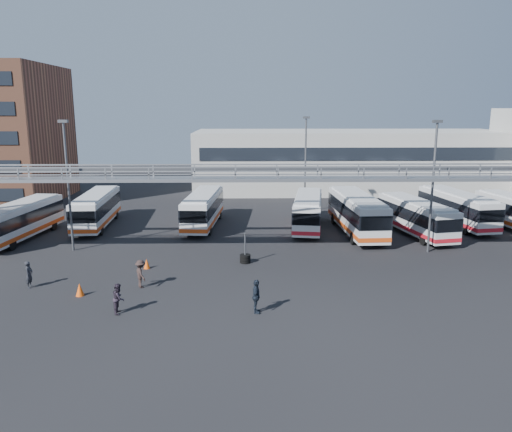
{
  "coord_description": "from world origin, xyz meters",
  "views": [
    {
      "loc": [
        -2.21,
        -30.39,
        11.11
      ],
      "look_at": [
        -1.52,
        6.0,
        3.17
      ],
      "focal_mm": 35.0,
      "sensor_mm": 36.0,
      "label": 1
    }
  ],
  "objects_px": {
    "pedestrian_a": "(29,274)",
    "tire_stack": "(245,258)",
    "pedestrian_c": "(141,274)",
    "cone_right": "(147,264)",
    "bus_1": "(97,208)",
    "bus_7": "(416,216)",
    "cone_left": "(80,289)",
    "bus_3": "(203,208)",
    "bus_0": "(21,219)",
    "pedestrian_b": "(119,298)",
    "bus_5": "(308,210)",
    "light_pole_mid": "(433,180)",
    "pedestrian_d": "(256,296)",
    "bus_8": "(457,207)",
    "bus_6": "(356,212)",
    "light_pole_left": "(68,179)",
    "light_pole_back": "(305,160)"
  },
  "relations": [
    {
      "from": "bus_3",
      "to": "cone_right",
      "type": "xyz_separation_m",
      "value": [
        -2.94,
        -12.74,
        -1.43
      ]
    },
    {
      "from": "light_pole_mid",
      "to": "cone_left",
      "type": "bearing_deg",
      "value": -160.0
    },
    {
      "from": "light_pole_back",
      "to": "pedestrian_c",
      "type": "xyz_separation_m",
      "value": [
        -12.88,
        -22.47,
        -4.83
      ]
    },
    {
      "from": "bus_7",
      "to": "pedestrian_d",
      "type": "xyz_separation_m",
      "value": [
        -14.47,
        -17.02,
        -0.77
      ]
    },
    {
      "from": "pedestrian_a",
      "to": "pedestrian_c",
      "type": "xyz_separation_m",
      "value": [
        7.01,
        -0.11,
        0.03
      ]
    },
    {
      "from": "bus_7",
      "to": "pedestrian_b",
      "type": "relative_size",
      "value": 6.22
    },
    {
      "from": "light_pole_back",
      "to": "bus_1",
      "type": "relative_size",
      "value": 0.95
    },
    {
      "from": "bus_1",
      "to": "bus_7",
      "type": "xyz_separation_m",
      "value": [
        29.2,
        -3.7,
        -0.05
      ]
    },
    {
      "from": "pedestrian_c",
      "to": "cone_right",
      "type": "distance_m",
      "value": 3.85
    },
    {
      "from": "light_pole_back",
      "to": "bus_0",
      "type": "relative_size",
      "value": 0.95
    },
    {
      "from": "bus_0",
      "to": "bus_7",
      "type": "distance_m",
      "value": 34.32
    },
    {
      "from": "bus_5",
      "to": "tire_stack",
      "type": "bearing_deg",
      "value": -110.32
    },
    {
      "from": "cone_right",
      "to": "bus_6",
      "type": "bearing_deg",
      "value": 29.95
    },
    {
      "from": "bus_7",
      "to": "cone_right",
      "type": "bearing_deg",
      "value": -168.63
    },
    {
      "from": "pedestrian_b",
      "to": "tire_stack",
      "type": "relative_size",
      "value": 0.76
    },
    {
      "from": "bus_0",
      "to": "pedestrian_a",
      "type": "height_order",
      "value": "bus_0"
    },
    {
      "from": "cone_right",
      "to": "cone_left",
      "type": "bearing_deg",
      "value": -120.27
    },
    {
      "from": "pedestrian_a",
      "to": "bus_5",
      "type": "bearing_deg",
      "value": -50.21
    },
    {
      "from": "light_pole_mid",
      "to": "bus_1",
      "type": "height_order",
      "value": "light_pole_mid"
    },
    {
      "from": "light_pole_back",
      "to": "pedestrian_d",
      "type": "bearing_deg",
      "value": -102.11
    },
    {
      "from": "light_pole_back",
      "to": "tire_stack",
      "type": "distance_m",
      "value": 19.37
    },
    {
      "from": "bus_0",
      "to": "pedestrian_b",
      "type": "bearing_deg",
      "value": -45.56
    },
    {
      "from": "light_pole_left",
      "to": "bus_3",
      "type": "bearing_deg",
      "value": 39.85
    },
    {
      "from": "light_pole_left",
      "to": "light_pole_back",
      "type": "bearing_deg",
      "value": 34.99
    },
    {
      "from": "bus_1",
      "to": "bus_5",
      "type": "distance_m",
      "value": 19.98
    },
    {
      "from": "pedestrian_c",
      "to": "bus_7",
      "type": "bearing_deg",
      "value": -89.88
    },
    {
      "from": "bus_5",
      "to": "bus_8",
      "type": "distance_m",
      "value": 14.36
    },
    {
      "from": "pedestrian_a",
      "to": "pedestrian_d",
      "type": "height_order",
      "value": "pedestrian_d"
    },
    {
      "from": "bus_1",
      "to": "bus_3",
      "type": "distance_m",
      "value": 10.1
    },
    {
      "from": "cone_left",
      "to": "cone_right",
      "type": "height_order",
      "value": "cone_left"
    },
    {
      "from": "pedestrian_a",
      "to": "tire_stack",
      "type": "distance_m",
      "value": 14.41
    },
    {
      "from": "light_pole_left",
      "to": "cone_left",
      "type": "bearing_deg",
      "value": -69.31
    },
    {
      "from": "light_pole_back",
      "to": "pedestrian_a",
      "type": "height_order",
      "value": "light_pole_back"
    },
    {
      "from": "cone_left",
      "to": "light_pole_left",
      "type": "bearing_deg",
      "value": 110.69
    },
    {
      "from": "bus_3",
      "to": "pedestrian_b",
      "type": "distance_m",
      "value": 20.75
    },
    {
      "from": "bus_3",
      "to": "bus_6",
      "type": "distance_m",
      "value": 14.28
    },
    {
      "from": "bus_5",
      "to": "cone_right",
      "type": "height_order",
      "value": "bus_5"
    },
    {
      "from": "bus_7",
      "to": "tire_stack",
      "type": "xyz_separation_m",
      "value": [
        -15.1,
        -7.92,
        -1.35
      ]
    },
    {
      "from": "light_pole_back",
      "to": "bus_5",
      "type": "height_order",
      "value": "light_pole_back"
    },
    {
      "from": "bus_0",
      "to": "pedestrian_c",
      "type": "distance_m",
      "value": 17.48
    },
    {
      "from": "bus_6",
      "to": "tire_stack",
      "type": "relative_size",
      "value": 5.23
    },
    {
      "from": "light_pole_left",
      "to": "cone_left",
      "type": "relative_size",
      "value": 12.9
    },
    {
      "from": "bus_0",
      "to": "bus_5",
      "type": "bearing_deg",
      "value": 14.78
    },
    {
      "from": "bus_7",
      "to": "pedestrian_c",
      "type": "distance_m",
      "value": 25.21
    },
    {
      "from": "light_pole_left",
      "to": "tire_stack",
      "type": "height_order",
      "value": "light_pole_left"
    },
    {
      "from": "bus_0",
      "to": "light_pole_left",
      "type": "bearing_deg",
      "value": -25.69
    },
    {
      "from": "bus_8",
      "to": "bus_6",
      "type": "bearing_deg",
      "value": -173.13
    },
    {
      "from": "bus_3",
      "to": "pedestrian_a",
      "type": "height_order",
      "value": "bus_3"
    },
    {
      "from": "light_pole_mid",
      "to": "bus_3",
      "type": "bearing_deg",
      "value": 153.69
    },
    {
      "from": "light_pole_mid",
      "to": "pedestrian_c",
      "type": "height_order",
      "value": "light_pole_mid"
    }
  ]
}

